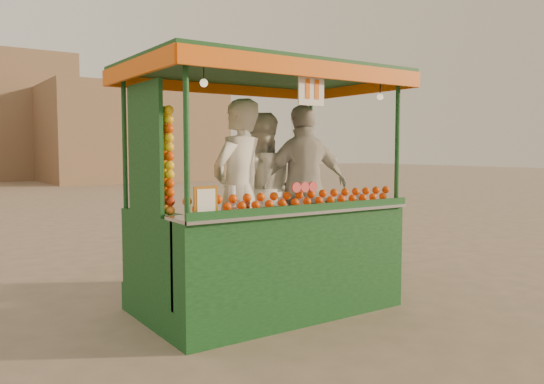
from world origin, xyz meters
TOP-DOWN VIEW (x-y plane):
  - ground at (0.00, 0.00)m, footprint 90.00×90.00m
  - building_right at (7.00, 24.00)m, footprint 9.00×6.00m
  - juice_cart at (-0.33, -0.07)m, footprint 2.75×1.78m
  - vendor_left at (-0.50, 0.15)m, footprint 0.80×0.67m
  - vendor_middle at (0.05, 0.60)m, footprint 1.07×0.97m
  - vendor_right at (0.48, 0.30)m, footprint 1.17×0.65m

SIDE VIEW (x-z plane):
  - ground at x=0.00m, z-range 0.00..0.00m
  - juice_cart at x=-0.33m, z-range -0.44..2.06m
  - vendor_middle at x=0.05m, z-range 0.29..2.08m
  - vendor_right at x=0.48m, z-range 0.29..2.18m
  - vendor_left at x=-0.50m, z-range 0.29..2.18m
  - building_right at x=7.00m, z-range 0.00..5.00m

